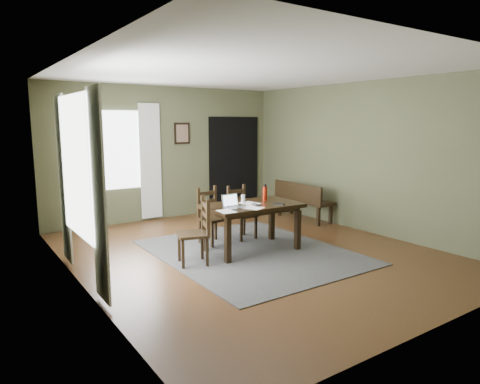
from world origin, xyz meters
TOP-DOWN VIEW (x-y plane):
  - ground at (0.00, 0.00)m, footprint 5.00×6.00m
  - room_shell at (0.00, 0.00)m, footprint 5.02×6.02m
  - rug at (0.00, 0.00)m, footprint 2.60×3.20m
  - dining_table at (0.06, 0.07)m, footprint 1.49×0.93m
  - chair_end at (-0.95, -0.02)m, footprint 0.52×0.52m
  - chair_back_left at (-0.24, 0.77)m, footprint 0.45×0.45m
  - chair_back_right at (0.33, 0.76)m, footprint 0.42×0.42m
  - bench at (2.15, 1.23)m, footprint 0.44×1.36m
  - laptop at (-0.35, -0.01)m, footprint 0.31×0.26m
  - computer_mouse at (0.00, -0.10)m, footprint 0.07×0.11m
  - tv_remote at (0.37, -0.20)m, footprint 0.12×0.19m
  - drinking_glass at (-0.01, 0.20)m, footprint 0.07×0.07m
  - water_bottle at (0.40, 0.18)m, footprint 0.10×0.10m
  - paper_a at (-0.56, -0.19)m, footprint 0.24×0.30m
  - paper_c at (0.06, 0.12)m, footprint 0.27×0.33m
  - paper_e at (-0.11, -0.19)m, footprint 0.34×0.38m
  - window_left at (-2.47, 0.20)m, footprint 0.01×1.30m
  - window_back at (-1.00, 2.97)m, footprint 1.00×0.01m
  - curtain_left_near at (-2.44, -0.62)m, footprint 0.03×0.48m
  - curtain_left_far at (-2.44, 1.02)m, footprint 0.03×0.48m
  - curtain_back_left at (-1.62, 2.94)m, footprint 0.44×0.03m
  - curtain_back_right at (-0.38, 2.94)m, footprint 0.44×0.03m
  - framed_picture at (0.35, 2.97)m, footprint 0.34×0.03m
  - doorway_back at (1.65, 2.97)m, footprint 1.30×0.03m

SIDE VIEW (x-z plane):
  - ground at x=0.00m, z-range -0.01..0.00m
  - rug at x=0.00m, z-range 0.00..0.01m
  - chair_back_right at x=0.33m, z-range -0.01..0.90m
  - chair_back_left at x=-0.24m, z-range -0.01..0.92m
  - bench at x=2.15m, z-range 0.08..0.84m
  - chair_end at x=-0.95m, z-range -0.01..0.93m
  - dining_table at x=0.06m, z-range 0.29..1.02m
  - paper_a at x=-0.56m, z-range 0.74..0.74m
  - paper_c at x=0.06m, z-range 0.74..0.74m
  - paper_e at x=-0.11m, z-range 0.74..0.74m
  - tv_remote at x=0.37m, z-range 0.74..0.76m
  - computer_mouse at x=0.00m, z-range 0.74..0.78m
  - laptop at x=-0.35m, z-range 0.69..0.89m
  - drinking_glass at x=-0.01m, z-range 0.74..0.87m
  - water_bottle at x=0.40m, z-range 0.73..0.99m
  - doorway_back at x=1.65m, z-range 0.00..2.10m
  - curtain_left_near at x=-2.44m, z-range 0.05..2.35m
  - curtain_left_far at x=-2.44m, z-range 0.05..2.35m
  - curtain_back_left at x=-1.62m, z-range 0.05..2.35m
  - curtain_back_right at x=-0.38m, z-range 0.05..2.35m
  - window_left at x=-2.47m, z-range 0.60..2.30m
  - window_back at x=-1.00m, z-range 0.70..2.20m
  - framed_picture at x=0.35m, z-range 1.53..1.97m
  - room_shell at x=0.00m, z-range 0.45..3.16m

